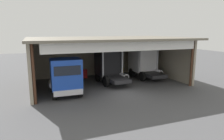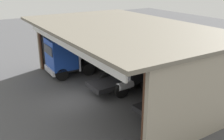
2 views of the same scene
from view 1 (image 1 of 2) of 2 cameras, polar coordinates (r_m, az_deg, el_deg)
ground_plane at (r=18.21m, az=3.49°, el=-6.71°), size 80.00×80.00×0.00m
workshop_shed at (r=22.15m, az=-1.84°, el=5.53°), size 15.81×10.08×4.83m
truck_blue_right_bay at (r=17.79m, az=-12.85°, el=-1.79°), size 2.62×4.97×3.25m
truck_black_center_right_bay at (r=22.00m, az=-0.68°, el=1.03°), size 2.73×5.06×3.46m
truck_white_center_left_bay at (r=24.68m, az=8.83°, el=1.99°), size 2.80×5.18×3.43m
oil_drum at (r=26.36m, az=2.64°, el=-0.24°), size 0.58×0.58×0.86m
tool_cart at (r=24.51m, az=-8.10°, el=-1.01°), size 0.90×0.60×1.00m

